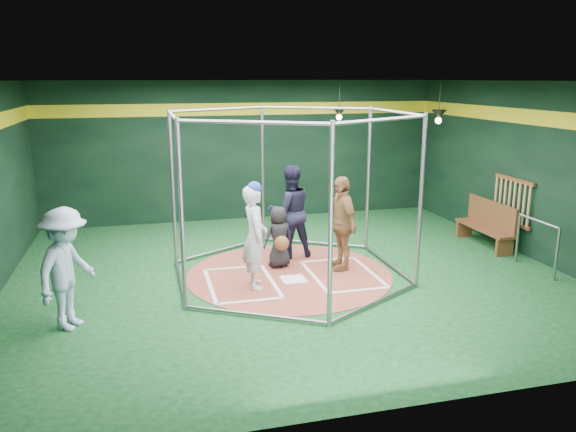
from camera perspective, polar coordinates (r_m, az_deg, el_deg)
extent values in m
cube|color=#0D3A17|center=(10.48, 0.14, -6.03)|extent=(10.00, 9.00, 0.02)
cube|color=black|center=(9.85, 0.15, 13.54)|extent=(10.00, 9.00, 0.02)
cube|color=black|center=(14.37, -4.44, 6.60)|extent=(10.00, 0.10, 3.50)
cube|color=black|center=(5.90, 11.31, -4.23)|extent=(10.00, 0.10, 3.50)
cube|color=black|center=(12.26, 23.45, 4.25)|extent=(0.10, 9.00, 3.50)
cube|color=yellow|center=(14.24, -4.49, 10.78)|extent=(10.00, 0.01, 0.30)
cube|color=yellow|center=(12.13, 23.81, 9.13)|extent=(0.01, 9.00, 0.30)
cylinder|color=#984737|center=(10.47, 0.14, -5.95)|extent=(3.80, 3.80, 0.01)
cube|color=white|center=(10.20, 0.57, -6.44)|extent=(0.43, 0.43, 0.01)
cube|color=white|center=(10.84, -5.55, -5.25)|extent=(1.10, 0.07, 0.01)
cube|color=white|center=(9.27, -3.87, -8.60)|extent=(1.10, 0.07, 0.01)
cube|color=white|center=(9.98, -7.91, -7.04)|extent=(0.07, 1.70, 0.01)
cube|color=white|center=(10.15, -1.70, -6.54)|extent=(0.07, 1.70, 0.01)
cube|color=white|center=(11.27, 4.05, -4.47)|extent=(1.10, 0.07, 0.01)
cube|color=white|center=(9.77, 7.24, -7.48)|extent=(1.10, 0.07, 0.01)
cube|color=white|center=(10.35, 2.65, -6.15)|extent=(0.07, 1.70, 0.01)
cube|color=white|center=(10.71, 8.31, -5.59)|extent=(0.07, 1.70, 0.01)
cylinder|color=gray|center=(11.77, 8.15, 3.66)|extent=(0.07, 0.07, 3.00)
cylinder|color=gray|center=(12.27, -2.59, 4.20)|extent=(0.07, 0.07, 3.00)
cylinder|color=gray|center=(10.89, -11.62, 2.70)|extent=(0.07, 0.07, 3.00)
cylinder|color=gray|center=(8.64, -10.76, -0.14)|extent=(0.07, 0.07, 3.00)
cylinder|color=gray|center=(7.92, 4.36, -1.22)|extent=(0.07, 0.07, 3.00)
cylinder|color=gray|center=(9.73, 13.33, 1.29)|extent=(0.07, 0.07, 3.00)
cylinder|color=gray|center=(11.80, 2.75, 10.91)|extent=(2.02, 1.20, 0.06)
cylinder|color=gray|center=(12.30, 2.60, -2.72)|extent=(2.02, 1.20, 0.06)
cylinder|color=gray|center=(11.37, -7.05, 10.71)|extent=(2.02, 1.20, 0.06)
cylinder|color=gray|center=(11.88, -6.64, -3.39)|extent=(2.02, 1.20, 0.06)
cylinder|color=gray|center=(9.56, -11.66, 9.95)|extent=(0.06, 2.30, 0.06)
cylinder|color=gray|center=(10.17, -10.86, -6.56)|extent=(0.06, 2.30, 0.06)
cylinder|color=gray|center=(7.97, -3.69, 9.48)|extent=(2.02, 1.20, 0.06)
cylinder|color=gray|center=(8.69, -3.39, -9.96)|extent=(2.02, 1.20, 0.06)
cylinder|color=gray|center=(8.57, 9.68, 9.62)|extent=(2.02, 1.20, 0.06)
cylinder|color=gray|center=(9.24, 8.95, -8.60)|extent=(2.02, 1.20, 0.06)
cylinder|color=gray|center=(10.55, 10.84, 10.33)|extent=(0.06, 2.30, 0.06)
cylinder|color=gray|center=(11.10, 10.17, -4.77)|extent=(0.06, 2.30, 0.06)
cube|color=brown|center=(12.58, 22.02, 3.44)|extent=(0.05, 1.25, 0.08)
cube|color=brown|center=(12.75, 21.66, -0.54)|extent=(0.05, 1.25, 0.08)
cylinder|color=tan|center=(12.22, 23.27, 0.89)|extent=(0.06, 0.06, 0.85)
cylinder|color=tan|center=(12.34, 22.83, 1.05)|extent=(0.06, 0.06, 0.85)
cylinder|color=tan|center=(12.46, 22.40, 1.20)|extent=(0.06, 0.06, 0.85)
cylinder|color=tan|center=(12.58, 21.97, 1.36)|extent=(0.06, 0.06, 0.85)
cylinder|color=tan|center=(12.71, 21.56, 1.51)|extent=(0.06, 0.06, 0.85)
cylinder|color=tan|center=(12.83, 21.15, 1.66)|extent=(0.06, 0.06, 0.85)
cylinder|color=tan|center=(12.96, 20.75, 1.80)|extent=(0.06, 0.06, 0.85)
cylinder|color=tan|center=(13.08, 20.36, 1.95)|extent=(0.06, 0.06, 0.85)
cone|color=black|center=(13.97, 5.23, 10.50)|extent=(0.34, 0.34, 0.22)
sphere|color=#FFD899|center=(13.98, 5.22, 9.97)|extent=(0.14, 0.14, 0.14)
cylinder|color=black|center=(13.95, 5.26, 11.93)|extent=(0.02, 0.02, 0.70)
cone|color=black|center=(13.26, 15.07, 9.91)|extent=(0.34, 0.34, 0.22)
sphere|color=#FFD899|center=(13.27, 15.03, 9.35)|extent=(0.14, 0.14, 0.14)
cylinder|color=black|center=(13.24, 15.16, 11.42)|extent=(0.02, 0.02, 0.70)
imported|color=silver|center=(9.62, -3.38, -2.14)|extent=(0.47, 0.68, 1.79)
sphere|color=navy|center=(9.42, -3.46, 2.75)|extent=(0.26, 0.26, 0.26)
imported|color=tan|center=(10.58, 5.43, -0.71)|extent=(0.55, 1.09, 1.78)
imported|color=black|center=(10.71, -0.97, -2.13)|extent=(0.66, 0.51, 1.19)
sphere|color=brown|center=(10.50, -0.65, -2.78)|extent=(0.28, 0.28, 0.28)
imported|color=black|center=(11.24, 0.19, 0.46)|extent=(0.96, 0.77, 1.87)
imported|color=#A7BDDD|center=(8.66, -21.59, -5.02)|extent=(1.13, 1.34, 1.80)
cube|color=brown|center=(12.85, 19.28, -1.17)|extent=(0.39, 1.69, 0.06)
cube|color=brown|center=(12.87, 19.98, 0.21)|extent=(0.06, 1.69, 0.56)
cube|color=brown|center=(12.32, 21.12, -2.97)|extent=(0.38, 0.08, 0.38)
cube|color=brown|center=(13.51, 17.47, -1.23)|extent=(0.38, 0.08, 0.38)
cylinder|color=gray|center=(11.12, 25.64, -3.52)|extent=(0.05, 0.05, 0.99)
cylinder|color=gray|center=(11.94, 22.30, -2.06)|extent=(0.05, 0.05, 0.99)
cylinder|color=gray|center=(11.41, 24.14, -0.49)|extent=(0.05, 1.10, 0.05)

